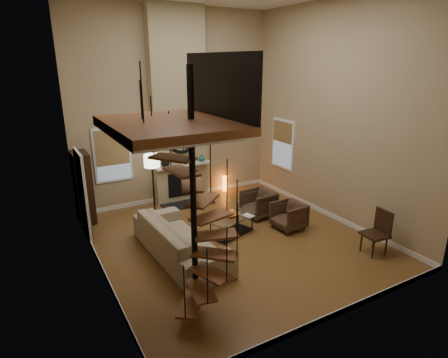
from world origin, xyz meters
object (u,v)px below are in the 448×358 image
hutch (83,187)px  floor_lamp (152,166)px  sofa (179,239)px  armchair_far (291,215)px  coffee_table (232,223)px  armchair_near (261,203)px  side_chair (378,231)px  accent_lamp (225,184)px

hutch → floor_lamp: bearing=-17.3°
sofa → floor_lamp: floor_lamp is taller
armchair_far → coffee_table: armchair_far is taller
armchair_near → sofa: bearing=-75.2°
armchair_far → sofa: bearing=-95.0°
sofa → hutch: bearing=23.8°
hutch → floor_lamp: (1.69, -0.53, 0.46)m
side_chair → sofa: bearing=152.4°
armchair_near → armchair_far: bearing=7.2°
armchair_far → floor_lamp: (-2.72, 2.45, 1.06)m
coffee_table → accent_lamp: size_ratio=2.65×
sofa → side_chair: (3.84, -2.01, 0.13)m
armchair_far → accent_lamp: bearing=178.1°
sofa → accent_lamp: sofa is taller
hutch → armchair_far: size_ratio=2.48×
accent_lamp → hutch: bearing=-176.6°
armchair_near → armchair_far: size_ratio=1.07×
accent_lamp → sofa: bearing=-132.8°
coffee_table → hutch: bearing=139.0°
coffee_table → floor_lamp: size_ratio=0.77×
armchair_far → side_chair: bearing=21.1°
coffee_table → side_chair: side_chair is taller
coffee_table → side_chair: size_ratio=1.30×
hutch → accent_lamp: hutch is taller
armchair_near → coffee_table: 1.41m
armchair_near → coffee_table: armchair_near is taller
sofa → armchair_near: bearing=-74.0°
coffee_table → floor_lamp: 2.64m
armchair_far → accent_lamp: armchair_far is taller
armchair_near → side_chair: side_chair is taller
hutch → sofa: (1.43, -2.88, -0.55)m
armchair_far → armchair_near: bearing=-172.2°
coffee_table → sofa: bearing=-167.9°
hutch → accent_lamp: 4.41m
sofa → armchair_near: 2.93m
sofa → floor_lamp: size_ratio=1.67×
hutch → side_chair: bearing=-42.9°
hutch → armchair_far: bearing=-34.1°
armchair_far → side_chair: (0.86, -1.91, 0.17)m
hutch → coffee_table: bearing=-41.0°
armchair_near → coffee_table: (-1.27, -0.61, -0.07)m
armchair_far → accent_lamp: size_ratio=1.47×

